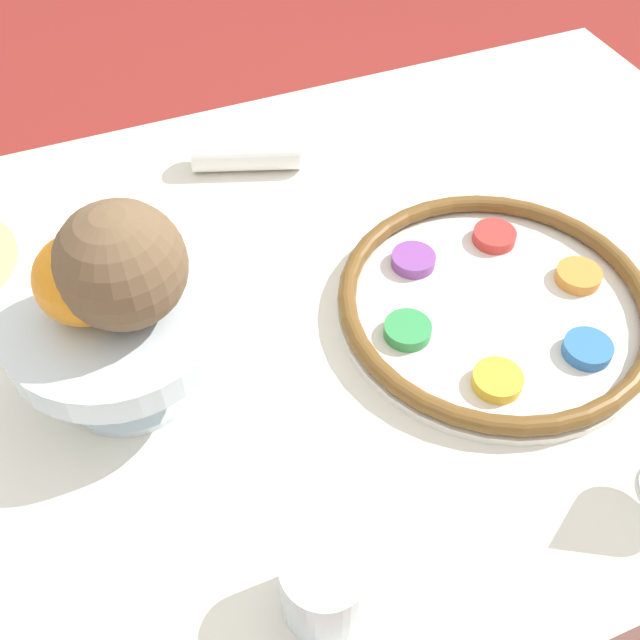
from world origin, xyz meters
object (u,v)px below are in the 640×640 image
object	(u,v)px
napkin_roll	(246,153)
seder_plate	(495,303)
fruit_stand	(118,330)
coconut	(121,265)
cup_mid	(325,585)
orange_fruit	(81,280)

from	to	relation	value
napkin_roll	seder_plate	bearing A→B (deg)	115.76
seder_plate	fruit_stand	distance (m)	0.40
fruit_stand	coconut	xyz separation A→B (m)	(-0.02, 0.01, 0.08)
fruit_stand	napkin_roll	world-z (taller)	fruit_stand
fruit_stand	napkin_roll	distance (m)	0.37
napkin_roll	cup_mid	size ratio (longest dim) A/B	2.07
seder_plate	orange_fruit	xyz separation A→B (m)	(0.41, -0.06, 0.13)
fruit_stand	orange_fruit	distance (m)	0.07
cup_mid	napkin_roll	bearing A→B (deg)	-102.26
fruit_stand	coconut	distance (m)	0.09
orange_fruit	fruit_stand	bearing A→B (deg)	157.25
seder_plate	cup_mid	distance (m)	0.37
fruit_stand	coconut	world-z (taller)	coconut
napkin_roll	cup_mid	distance (m)	0.59
seder_plate	napkin_roll	distance (m)	0.39
seder_plate	orange_fruit	world-z (taller)	orange_fruit
orange_fruit	napkin_roll	world-z (taller)	orange_fruit
coconut	orange_fruit	bearing A→B (deg)	-19.54
fruit_stand	cup_mid	xyz separation A→B (m)	(-0.09, 0.28, -0.04)
napkin_roll	cup_mid	bearing A→B (deg)	77.74
seder_plate	napkin_roll	world-z (taller)	napkin_roll
orange_fruit	cup_mid	size ratio (longest dim) A/B	1.17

